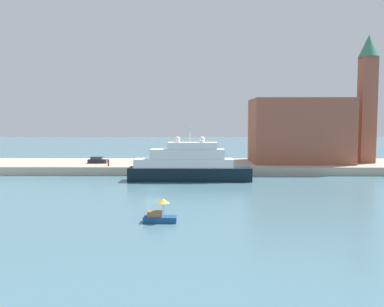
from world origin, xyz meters
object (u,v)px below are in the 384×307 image
(harbor_building, at_px, (299,131))
(parked_car, at_px, (97,160))
(bell_tower, at_px, (367,94))
(mooring_bollard, at_px, (191,165))
(small_motorboat, at_px, (159,215))
(large_yacht, at_px, (188,165))
(person_figure, at_px, (108,163))

(harbor_building, distance_m, parked_car, 45.64)
(bell_tower, height_order, mooring_bollard, bell_tower)
(small_motorboat, bearing_deg, mooring_bollard, 85.73)
(harbor_building, bearing_deg, small_motorboat, -118.82)
(large_yacht, relative_size, person_figure, 14.75)
(harbor_building, height_order, person_figure, harbor_building)
(parked_car, distance_m, person_figure, 6.95)
(bell_tower, xyz_separation_m, person_figure, (-56.09, -7.68, -14.63))
(bell_tower, xyz_separation_m, mooring_bollard, (-38.99, -8.01, -14.98))
(small_motorboat, height_order, harbor_building, harbor_building)
(mooring_bollard, bearing_deg, bell_tower, 11.60)
(person_figure, relative_size, mooring_bollard, 2.16)
(harbor_building, height_order, bell_tower, bell_tower)
(harbor_building, distance_m, bell_tower, 16.86)
(large_yacht, xyz_separation_m, mooring_bollard, (0.41, 8.56, -0.77))
(large_yacht, height_order, mooring_bollard, large_yacht)
(large_yacht, distance_m, bell_tower, 45.04)
(large_yacht, xyz_separation_m, bell_tower, (39.40, 16.57, 14.21))
(small_motorboat, relative_size, harbor_building, 0.17)
(large_yacht, relative_size, bell_tower, 0.81)
(small_motorboat, distance_m, bell_tower, 66.24)
(harbor_building, relative_size, person_figure, 13.76)
(parked_car, bearing_deg, mooring_bollard, -16.68)
(large_yacht, height_order, harbor_building, harbor_building)
(person_figure, bearing_deg, small_motorboat, -71.01)
(person_figure, bearing_deg, mooring_bollard, -1.09)
(large_yacht, distance_m, mooring_bollard, 8.61)
(large_yacht, distance_m, harbor_building, 30.97)
(large_yacht, height_order, person_figure, large_yacht)
(harbor_building, bearing_deg, person_figure, -168.02)
(bell_tower, height_order, person_figure, bell_tower)
(harbor_building, relative_size, mooring_bollard, 29.66)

